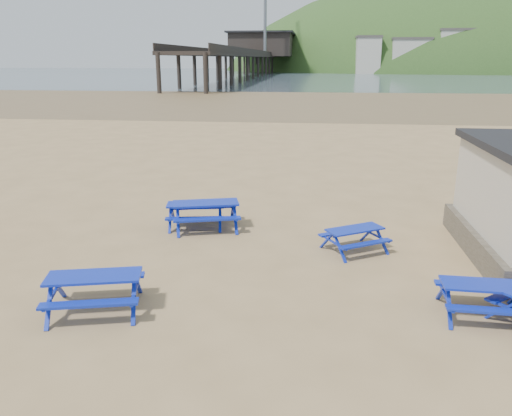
# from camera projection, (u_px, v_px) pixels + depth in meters

# --- Properties ---
(ground) EXTENTS (400.00, 400.00, 0.00)m
(ground) POSITION_uv_depth(u_px,v_px,m) (217.00, 258.00, 13.59)
(ground) COLOR tan
(ground) RESTS_ON ground
(wet_sand) EXTENTS (400.00, 400.00, 0.00)m
(wet_sand) POSITION_uv_depth(u_px,v_px,m) (296.00, 100.00, 65.91)
(wet_sand) COLOR olive
(wet_sand) RESTS_ON ground
(sea) EXTENTS (400.00, 400.00, 0.00)m
(sea) POSITION_uv_depth(u_px,v_px,m) (309.00, 74.00, 175.31)
(sea) COLOR #42525E
(sea) RESTS_ON ground
(picnic_table_blue_a) EXTENTS (2.03, 1.74, 0.76)m
(picnic_table_blue_a) POSITION_uv_depth(u_px,v_px,m) (196.00, 215.00, 16.06)
(picnic_table_blue_a) COLOR #1810B2
(picnic_table_blue_a) RESTS_ON ground
(picnic_table_blue_b) EXTENTS (2.42, 2.14, 0.86)m
(picnic_table_blue_b) POSITION_uv_depth(u_px,v_px,m) (206.00, 215.00, 15.85)
(picnic_table_blue_b) COLOR #1810B2
(picnic_table_blue_b) RESTS_ON ground
(picnic_table_blue_c) EXTENTS (2.05, 1.94, 0.68)m
(picnic_table_blue_c) POSITION_uv_depth(u_px,v_px,m) (354.00, 240.00, 13.97)
(picnic_table_blue_c) COLOR #1810B2
(picnic_table_blue_c) RESTS_ON ground
(picnic_table_blue_d) EXTENTS (2.27, 1.99, 0.82)m
(picnic_table_blue_d) POSITION_uv_depth(u_px,v_px,m) (95.00, 293.00, 10.64)
(picnic_table_blue_d) COLOR #1810B2
(picnic_table_blue_d) RESTS_ON ground
(picnic_table_blue_e) EXTENTS (1.81, 1.48, 0.74)m
(picnic_table_blue_e) POSITION_uv_depth(u_px,v_px,m) (484.00, 300.00, 10.40)
(picnic_table_blue_e) COLOR #1810B2
(picnic_table_blue_e) RESTS_ON ground
(pier) EXTENTS (24.00, 220.00, 39.29)m
(pier) POSITION_uv_depth(u_px,v_px,m) (261.00, 58.00, 183.57)
(pier) COLOR black
(pier) RESTS_ON ground
(headland_town) EXTENTS (264.00, 144.00, 108.00)m
(headland_town) POSITION_uv_depth(u_px,v_px,m) (510.00, 93.00, 224.95)
(headland_town) COLOR #2D4C1E
(headland_town) RESTS_ON ground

